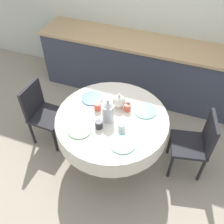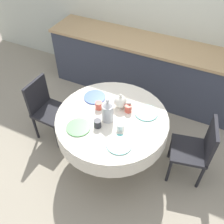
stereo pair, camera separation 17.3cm
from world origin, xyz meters
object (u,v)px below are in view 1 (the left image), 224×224
Objects in this scene: coffee_carafe at (108,112)px; chair_left at (196,142)px; chair_right at (42,111)px; teapot at (119,101)px.

chair_left is at bearing 15.05° from coffee_carafe.
coffee_carafe is (-0.97, -0.26, 0.40)m from chair_left.
chair_right is at bearing 175.04° from coffee_carafe.
coffee_carafe reaches higher than chair_left.
teapot reaches higher than chair_left.
chair_left and chair_right have the same top height.
teapot is (-0.93, -0.02, 0.36)m from chair_left.
chair_left is at bearing 1.44° from teapot.
coffee_carafe is at bearing -99.97° from teapot.
chair_right is 1.06m from teapot.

